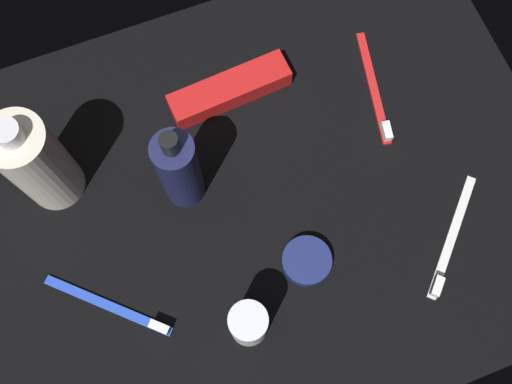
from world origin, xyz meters
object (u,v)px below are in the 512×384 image
at_px(bodywash_bottle, 37,162).
at_px(toothbrush_red, 375,93).
at_px(toothbrush_blue, 115,308).
at_px(cream_tin_left, 307,261).
at_px(lotion_bottle, 179,170).
at_px(deodorant_stick, 249,324).
at_px(toothbrush_white, 450,243).
at_px(toothpaste_box_red, 230,90).

xyz_separation_m(bodywash_bottle, toothbrush_red, (-0.46, 0.03, -0.08)).
xyz_separation_m(toothbrush_blue, cream_tin_left, (-0.25, 0.03, 0.00)).
relative_size(lotion_bottle, toothbrush_red, 1.00).
distance_m(lotion_bottle, toothbrush_red, 0.31).
relative_size(bodywash_bottle, deodorant_stick, 1.95).
bearing_deg(deodorant_stick, bodywash_bottle, -57.27).
relative_size(toothbrush_white, cream_tin_left, 2.11).
xyz_separation_m(toothbrush_white, toothpaste_box_red, (0.20, -0.31, 0.01)).
xyz_separation_m(toothbrush_red, toothbrush_white, (-0.00, 0.24, 0.00)).
bearing_deg(cream_tin_left, toothbrush_red, -134.24).
bearing_deg(toothpaste_box_red, bodywash_bottle, 5.10).
xyz_separation_m(lotion_bottle, toothpaste_box_red, (-0.11, -0.11, -0.06)).
distance_m(toothbrush_blue, toothpaste_box_red, 0.34).
xyz_separation_m(bodywash_bottle, cream_tin_left, (-0.28, 0.22, -0.08)).
bearing_deg(deodorant_stick, toothbrush_red, -139.68).
distance_m(toothbrush_red, toothbrush_white, 0.24).
distance_m(lotion_bottle, toothpaste_box_red, 0.17).
bearing_deg(lotion_bottle, toothpaste_box_red, -133.29).
bearing_deg(toothbrush_red, toothbrush_blue, 20.03).
relative_size(lotion_bottle, deodorant_stick, 1.86).
distance_m(deodorant_stick, toothbrush_white, 0.29).
xyz_separation_m(toothpaste_box_red, cream_tin_left, (-0.01, 0.27, -0.01)).
relative_size(toothbrush_white, toothpaste_box_red, 0.78).
bearing_deg(cream_tin_left, toothbrush_white, 166.45).
relative_size(bodywash_bottle, toothbrush_blue, 1.35).
bearing_deg(toothbrush_white, toothpaste_box_red, -57.70).
xyz_separation_m(deodorant_stick, toothbrush_blue, (0.15, -0.08, -0.04)).
bearing_deg(bodywash_bottle, cream_tin_left, 141.12).
height_order(deodorant_stick, toothbrush_red, deodorant_stick).
height_order(toothbrush_red, cream_tin_left, toothbrush_red).
distance_m(toothbrush_white, cream_tin_left, 0.19).
relative_size(lotion_bottle, toothpaste_box_red, 1.02).
bearing_deg(bodywash_bottle, lotion_bottle, 156.68).
relative_size(toothpaste_box_red, cream_tin_left, 2.70).
bearing_deg(toothpaste_box_red, lotion_bottle, 42.82).
bearing_deg(bodywash_bottle, deodorant_stick, 122.73).
relative_size(toothbrush_red, toothbrush_white, 1.30).
bearing_deg(toothbrush_blue, lotion_bottle, -138.32).
distance_m(deodorant_stick, cream_tin_left, 0.12).
bearing_deg(toothbrush_white, toothbrush_blue, -9.89).
xyz_separation_m(lotion_bottle, toothbrush_white, (-0.30, 0.20, -0.07)).
xyz_separation_m(lotion_bottle, toothbrush_red, (-0.30, -0.04, -0.07)).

